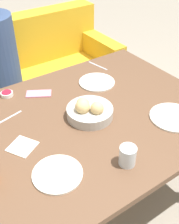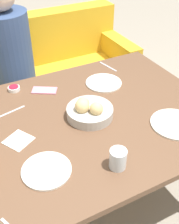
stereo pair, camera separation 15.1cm
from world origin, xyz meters
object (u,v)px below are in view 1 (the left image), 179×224
jam_bowl_berry (7,94)px  napkin (22,146)px  fork_silver (8,118)px  couch (18,88)px  plate_far_center (97,82)px  cell_phone (39,94)px  bread_basket (89,111)px  water_tumbler (128,156)px  plate_near_right (173,117)px  plate_near_left (57,174)px  knife_silver (98,66)px

jam_bowl_berry → napkin: jam_bowl_berry is taller
fork_silver → couch: bearing=67.2°
plate_far_center → cell_phone: bearing=165.8°
bread_basket → fork_silver: bearing=147.1°
couch → napkin: bearing=-109.5°
fork_silver → napkin: bearing=-96.2°
napkin → cell_phone: bearing=53.5°
water_tumbler → plate_near_right: bearing=13.9°
water_tumbler → napkin: water_tumbler is taller
bread_basket → water_tumbler: size_ratio=2.66×
bread_basket → cell_phone: bread_basket is taller
plate_near_left → knife_silver: 1.01m
knife_silver → jam_bowl_berry: bearing=179.6°
napkin → water_tumbler: bearing=-46.8°
couch → plate_near_left: (-0.35, -1.39, 0.42)m
plate_near_right → water_tumbler: size_ratio=2.72×
plate_near_left → plate_near_right: (0.71, -0.02, 0.00)m
bread_basket → plate_far_center: (0.24, 0.26, -0.03)m
knife_silver → cell_phone: size_ratio=1.04×
couch → napkin: 1.28m
couch → bread_basket: couch is taller
jam_bowl_berry → napkin: (-0.11, -0.46, -0.01)m
couch → cell_phone: bearing=-99.8°
napkin → plate_near_left: bearing=-77.6°
plate_near_left → cell_phone: 0.65m
couch → plate_far_center: 0.99m
plate_near_left → napkin: size_ratio=1.36×
plate_near_right → knife_silver: size_ratio=1.49×
plate_near_right → fork_silver: bearing=145.5°
bread_basket → knife_silver: (0.38, 0.44, -0.04)m
plate_near_right → napkin: (-0.76, 0.26, -0.00)m
knife_silver → fork_silver: bearing=-164.6°
bread_basket → plate_near_right: bearing=-36.1°
water_tumbler → fork_silver: (-0.32, 0.61, -0.05)m
fork_silver → napkin: size_ratio=1.07×
plate_near_left → water_tumbler: 0.31m
plate_near_left → jam_bowl_berry: (0.05, 0.70, 0.01)m
plate_far_center → jam_bowl_berry: bearing=160.5°
plate_near_left → water_tumbler: (0.29, -0.12, 0.04)m
bread_basket → fork_silver: 0.44m
couch → plate_far_center: couch is taller
jam_bowl_berry → fork_silver: 0.23m
plate_near_left → jam_bowl_berry: jam_bowl_berry is taller
bread_basket → couch: bearing=89.5°
bread_basket → plate_near_right: 0.46m
plate_far_center → water_tumbler: water_tumbler is taller
plate_near_left → plate_far_center: (0.58, 0.52, 0.00)m
couch → bread_basket: 1.22m
fork_silver → cell_phone: 0.27m
water_tumbler → cell_phone: bearing=95.7°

